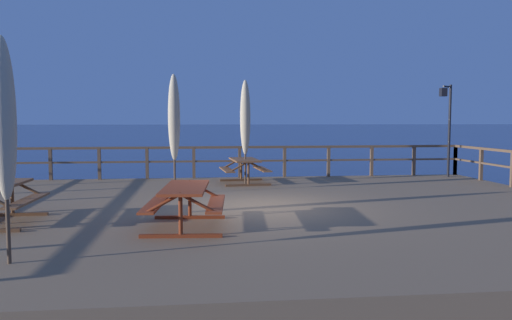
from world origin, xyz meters
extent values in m
plane|color=navy|center=(0.00, 0.00, 0.00)|extent=(600.00, 600.00, 0.00)
cube|color=#846647|center=(0.00, 0.00, 0.31)|extent=(15.95, 11.96, 0.62)
cube|color=brown|center=(0.00, 5.83, 1.67)|extent=(15.65, 0.09, 0.08)
cube|color=brown|center=(0.00, 5.83, 1.20)|extent=(15.65, 0.07, 0.06)
cube|color=brown|center=(-7.82, 5.83, 1.15)|extent=(0.10, 0.10, 1.05)
cube|color=brown|center=(-6.26, 5.83, 1.15)|extent=(0.10, 0.10, 1.05)
cube|color=brown|center=(-4.69, 5.83, 1.15)|extent=(0.10, 0.10, 1.05)
cube|color=brown|center=(-3.13, 5.83, 1.15)|extent=(0.10, 0.10, 1.05)
cube|color=brown|center=(-1.56, 5.83, 1.15)|extent=(0.10, 0.10, 1.05)
cube|color=brown|center=(0.00, 5.83, 1.15)|extent=(0.10, 0.10, 1.05)
cube|color=brown|center=(1.56, 5.83, 1.15)|extent=(0.10, 0.10, 1.05)
cube|color=brown|center=(3.13, 5.83, 1.15)|extent=(0.10, 0.10, 1.05)
cube|color=brown|center=(4.69, 5.83, 1.15)|extent=(0.10, 0.10, 1.05)
cube|color=brown|center=(6.26, 5.83, 1.15)|extent=(0.10, 0.10, 1.05)
cube|color=brown|center=(7.82, 5.83, 1.15)|extent=(0.10, 0.10, 1.05)
cube|color=brown|center=(-7.82, 5.83, 1.15)|extent=(0.10, 0.10, 1.05)
cube|color=brown|center=(7.82, 4.17, 1.15)|extent=(0.10, 0.10, 1.05)
cube|color=brown|center=(7.82, 5.83, 1.15)|extent=(0.10, 0.10, 1.05)
cube|color=#993819|center=(-1.64, -2.06, 1.36)|extent=(0.91, 2.05, 0.05)
cube|color=#993819|center=(-1.09, -2.10, 1.06)|extent=(0.43, 2.01, 0.04)
cube|color=#993819|center=(-2.20, -2.02, 1.06)|extent=(0.43, 2.01, 0.04)
cube|color=maroon|center=(-1.71, -2.88, 0.65)|extent=(1.40, 0.19, 0.06)
cylinder|color=maroon|center=(-1.71, -2.88, 0.99)|extent=(0.07, 0.07, 0.74)
cylinder|color=maroon|center=(-1.43, -2.90, 1.21)|extent=(0.63, 0.10, 0.37)
cylinder|color=maroon|center=(-1.99, -2.85, 1.21)|extent=(0.63, 0.10, 0.37)
cube|color=maroon|center=(-1.58, -1.25, 0.65)|extent=(1.40, 0.19, 0.06)
cylinder|color=maroon|center=(-1.58, -1.25, 0.99)|extent=(0.07, 0.07, 0.74)
cylinder|color=maroon|center=(-1.30, -1.27, 1.21)|extent=(0.63, 0.10, 0.37)
cylinder|color=maroon|center=(-1.86, -1.23, 1.21)|extent=(0.63, 0.10, 0.37)
cube|color=brown|center=(-4.68, -1.32, 1.06)|extent=(0.30, 1.93, 0.04)
cube|color=brown|center=(-5.23, -0.53, 0.65)|extent=(1.40, 0.10, 0.06)
cylinder|color=brown|center=(-5.23, -0.53, 0.99)|extent=(0.07, 0.07, 0.74)
cylinder|color=brown|center=(-4.95, -0.54, 1.21)|extent=(0.63, 0.06, 0.37)
cube|color=brown|center=(0.03, 4.27, 1.36)|extent=(0.89, 1.75, 0.05)
cube|color=brown|center=(0.59, 4.31, 1.06)|extent=(0.41, 1.71, 0.04)
cube|color=brown|center=(-0.53, 4.23, 1.06)|extent=(0.41, 1.71, 0.04)
cube|color=brown|center=(0.08, 3.60, 0.65)|extent=(1.40, 0.19, 0.06)
cylinder|color=brown|center=(0.08, 3.60, 0.99)|extent=(0.07, 0.07, 0.74)
cylinder|color=brown|center=(0.36, 3.63, 1.21)|extent=(0.63, 0.11, 0.37)
cylinder|color=brown|center=(-0.20, 3.58, 1.21)|extent=(0.63, 0.11, 0.37)
cube|color=brown|center=(-0.03, 4.94, 0.65)|extent=(1.40, 0.19, 0.06)
cylinder|color=brown|center=(-0.03, 4.94, 0.99)|extent=(0.07, 0.07, 0.74)
cylinder|color=brown|center=(0.25, 4.96, 1.21)|extent=(0.63, 0.11, 0.37)
cylinder|color=brown|center=(-0.30, 4.91, 1.21)|extent=(0.63, 0.11, 0.37)
cylinder|color=#4C3828|center=(-2.04, 2.29, 2.14)|extent=(0.06, 0.06, 3.03)
ellipsoid|color=#CCB793|center=(-2.04, 2.29, 2.67)|extent=(0.32, 0.32, 2.30)
cylinder|color=#7A6E58|center=(-2.04, 2.29, 2.50)|extent=(0.21, 0.21, 0.05)
cone|color=#4C3828|center=(-2.04, 2.29, 3.72)|extent=(0.10, 0.10, 0.14)
cylinder|color=#4C3828|center=(0.04, 4.20, 2.14)|extent=(0.06, 0.06, 3.04)
ellipsoid|color=#CCB793|center=(0.04, 4.20, 2.68)|extent=(0.32, 0.32, 2.31)
cylinder|color=#7A6E58|center=(0.04, 4.20, 2.51)|extent=(0.21, 0.21, 0.05)
cone|color=#4C3828|center=(0.04, 4.20, 3.74)|extent=(0.10, 0.10, 0.14)
cylinder|color=#4C3828|center=(-4.01, -4.14, 2.09)|extent=(0.06, 0.06, 2.94)
ellipsoid|color=#CCB793|center=(-4.01, -4.14, 2.61)|extent=(0.32, 0.32, 2.24)
cylinder|color=#7A6E58|center=(-4.01, -4.14, 2.45)|extent=(0.21, 0.21, 0.05)
cone|color=#4C3828|center=(-4.01, -4.14, 3.64)|extent=(0.10, 0.10, 0.14)
cylinder|color=black|center=(7.27, 5.28, 2.22)|extent=(0.09, 0.09, 3.20)
cylinder|color=black|center=(7.06, 5.11, 3.74)|extent=(0.47, 0.38, 0.06)
cube|color=black|center=(6.84, 4.94, 3.54)|extent=(0.20, 0.20, 0.28)
sphere|color=#F4E08C|center=(6.84, 4.94, 3.54)|extent=(0.14, 0.14, 0.14)
camera|label=1|loc=(-1.39, -11.26, 2.60)|focal=35.14mm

